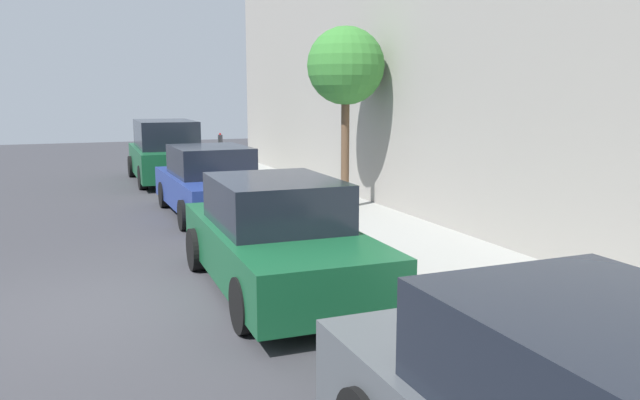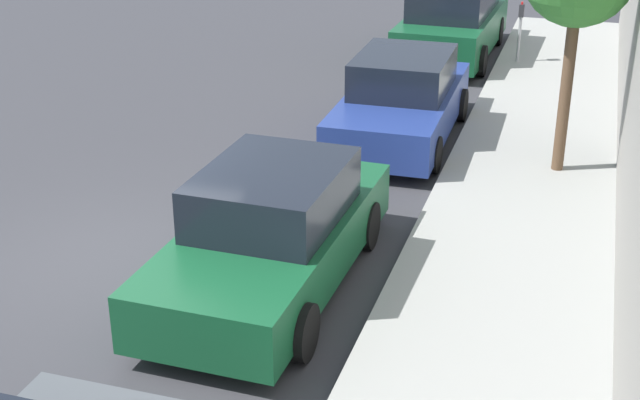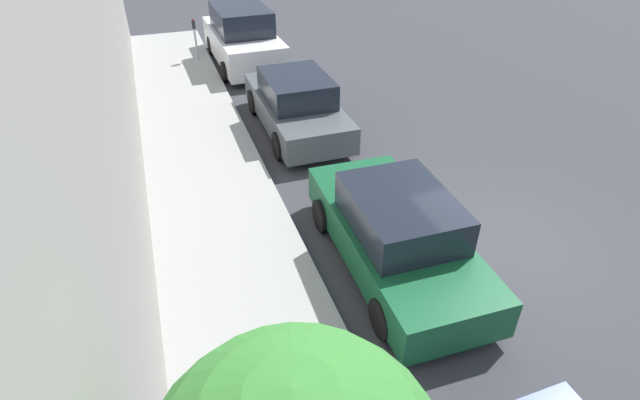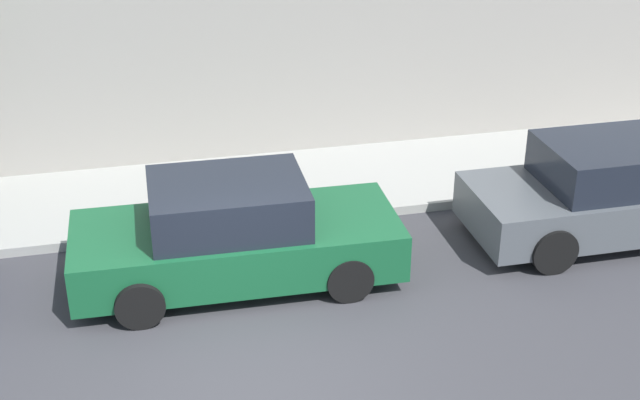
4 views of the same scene
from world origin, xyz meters
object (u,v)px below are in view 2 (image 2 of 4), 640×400
parked_minivan_fifth (453,18)px  parked_sedan_third (272,233)px  parked_sedan_fourth (402,100)px  parking_meter_far (520,25)px

parked_minivan_fifth → parked_sedan_third: bearing=-91.1°
parked_sedan_third → parked_sedan_fourth: same height
parked_minivan_fifth → parking_meter_far: parked_minivan_fifth is taller
parked_minivan_fifth → parking_meter_far: bearing=-18.3°
parked_sedan_third → parking_meter_far: bearing=80.7°
parked_minivan_fifth → parking_meter_far: size_ratio=3.67×
parked_sedan_fourth → parked_minivan_fifth: (-0.10, 6.06, 0.19)m
parked_sedan_third → parked_minivan_fifth: 11.81m
parked_sedan_fourth → parking_meter_far: parked_sedan_fourth is taller
parked_sedan_fourth → parked_minivan_fifth: 6.07m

